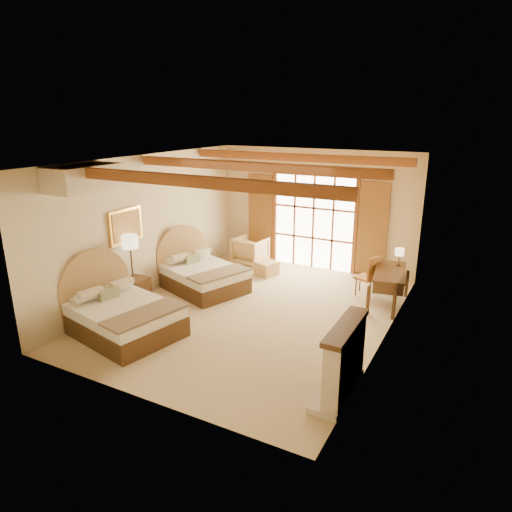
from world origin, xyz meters
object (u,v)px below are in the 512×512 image
Objects in this scene: desk at (389,287)px; armchair at (250,251)px; bed_near at (118,313)px; bed_far at (199,274)px; nightstand at (136,291)px.

armchair is at bearing 154.98° from desk.
bed_near reaches higher than bed_far.
bed_near is 1.46× the size of desk.
bed_near is 1.39m from nightstand.
desk reaches higher than armchair.
armchair is at bearing 99.66° from bed_near.
desk is at bearing 29.29° from nightstand.
nightstand is 0.72× the size of armchair.
bed_near reaches higher than nightstand.
nightstand is at bearing -162.28° from desk.
bed_far is 4.41m from desk.
nightstand is at bearing 80.59° from armchair.
armchair is (0.18, 2.26, 0.00)m from bed_far.
nightstand is 3.79m from armchair.
armchair reaches higher than nightstand.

